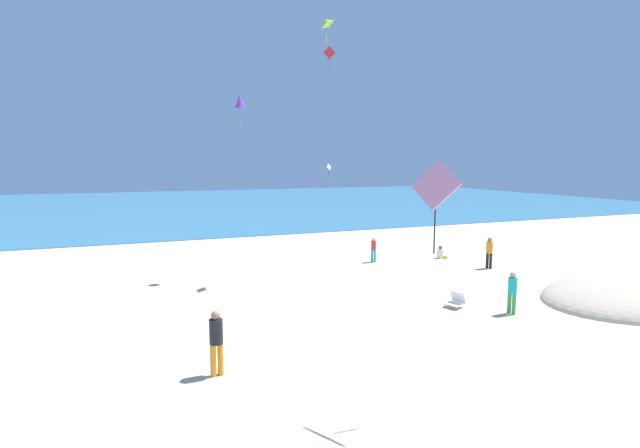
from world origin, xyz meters
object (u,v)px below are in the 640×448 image
Objects in this scene: person_4 at (512,290)px; kite_purple at (240,101)px; person_2 at (489,251)px; person_5 at (374,248)px; kite_pink at (436,187)px; kite_red at (329,53)px; kite_white at (329,167)px; beach_chair_far_left at (456,301)px; person_6 at (216,338)px; person_0 at (441,254)px; kite_lime at (325,22)px.

person_4 is 1.10× the size of kite_purple.
person_2 is 1.19× the size of person_5.
kite_pink is at bearing -161.89° from person_5.
kite_white is (2.69, 6.31, -8.45)m from kite_red.
beach_chair_far_left is 23.53m from kite_red.
person_2 is at bearing -89.19° from kite_white.
kite_purple is at bearing 143.88° from person_2.
person_4 is 10.97m from person_6.
kite_white is (0.36, 17.38, 4.79)m from person_0.
kite_white is (12.03, 17.58, -3.28)m from kite_purple.
kite_white is at bearing -120.42° from beach_chair_far_left.
person_5 is 0.70× the size of kite_pink.
person_0 is 4.23m from person_5.
person_4 is 10.05m from person_5.
person_6 is at bearing 178.45° from person_5.
kite_pink is at bearing -158.12° from person_2.
person_2 reaches higher than person_0.
person_6 is (-14.80, -10.69, 0.74)m from person_0.
kite_red reaches higher than person_0.
kite_purple reaches higher than person_2.
kite_purple is (3.14, 10.49, 7.33)m from person_6.
kite_pink reaches higher than person_4.
person_6 is (-9.54, -2.54, 0.75)m from beach_chair_far_left.
person_5 is at bearing -109.26° from person_4.
kite_red is 1.19× the size of kite_purple.
kite_purple reaches higher than person_0.
kite_white is at bearing 66.93° from kite_red.
person_6 is at bearing -112.24° from person_0.
kite_red is 28.03m from kite_pink.
kite_red is at bearing 144.44° from person_6.
person_6 is 1.02× the size of kite_red.
person_6 reaches higher than person_0.
kite_red reaches higher than person_4.
person_4 is 14.27m from kite_purple.
kite_lime reaches higher than kite_pink.
person_6 reaches higher than person_2.
kite_red reaches higher than kite_purple.
kite_white is at bearing 70.70° from kite_pink.
kite_purple is (-7.49, -0.65, 7.54)m from person_5.
kite_pink is at bearing -108.33° from kite_red.
person_0 is 18.27m from person_6.
kite_lime is at bearing -113.96° from kite_red.
person_2 is 0.97× the size of kite_red.
person_5 is at bearing -154.30° from person_0.
person_0 is 0.44× the size of person_2.
person_0 is at bearing 11.94° from kite_lime.
kite_red is at bearing 71.67° from kite_pink.
person_2 is at bearing -46.66° from person_0.
beach_chair_far_left is 0.57× the size of person_5.
beach_chair_far_left is 0.50× the size of person_4.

